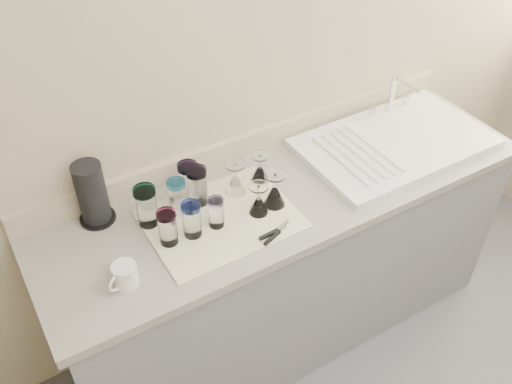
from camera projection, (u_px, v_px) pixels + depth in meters
counter_unit at (285, 264)px, 2.57m from camera, size 2.06×0.62×0.90m
sink_unit at (395, 142)px, 2.48m from camera, size 0.82×0.50×0.22m
dish_towel at (221, 219)px, 2.14m from camera, size 0.55×0.42×0.01m
tumbler_teal at (146, 206)px, 2.07m from camera, size 0.08×0.08×0.16m
tumbler_cyan at (177, 196)px, 2.12m from camera, size 0.07×0.07×0.14m
tumbler_purple at (197, 186)px, 2.16m from camera, size 0.08×0.08×0.16m
tumbler_magenta at (168, 227)px, 2.00m from camera, size 0.07×0.07×0.14m
tumbler_blue at (192, 219)px, 2.03m from camera, size 0.07×0.07×0.14m
tumbler_lavender at (216, 212)px, 2.07m from camera, size 0.06×0.06×0.12m
tumbler_extra at (189, 181)px, 2.18m from camera, size 0.08×0.08×0.16m
goblet_back_left at (235, 183)px, 2.22m from camera, size 0.08×0.08×0.14m
goblet_back_right at (260, 172)px, 2.28m from camera, size 0.07×0.07×0.13m
goblet_front_left at (259, 203)px, 2.13m from camera, size 0.07×0.07×0.13m
goblet_front_right at (275, 194)px, 2.17m from camera, size 0.08×0.08×0.15m
can_opener at (276, 233)px, 2.07m from camera, size 0.13×0.06×0.02m
white_mug at (125, 275)px, 1.88m from camera, size 0.13×0.11×0.09m
paper_towel_roll at (92, 194)px, 2.07m from camera, size 0.13×0.13×0.25m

